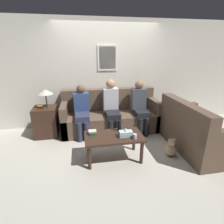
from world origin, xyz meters
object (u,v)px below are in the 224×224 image
at_px(couch_main, 110,116).
at_px(coffee_table, 114,139).
at_px(drinking_glass, 135,136).
at_px(teddy_bear, 171,148).
at_px(person_right, 140,105).
at_px(wine_bottle, 119,125).
at_px(couch_side, 194,133).
at_px(person_left, 82,109).
at_px(person_middle, 111,105).

relative_size(couch_main, coffee_table, 2.27).
distance_m(drinking_glass, teddy_bear, 0.84).
bearing_deg(person_right, wine_bottle, -127.19).
height_order(couch_side, coffee_table, couch_side).
bearing_deg(person_right, person_left, 179.26).
bearing_deg(couch_main, person_middle, -91.15).
xyz_separation_m(person_middle, teddy_bear, (0.92, -1.20, -0.52)).
height_order(drinking_glass, person_right, person_right).
distance_m(drinking_glass, person_left, 1.54).
xyz_separation_m(drinking_glass, teddy_bear, (0.75, 0.10, -0.36)).
bearing_deg(wine_bottle, coffee_table, -129.58).
bearing_deg(person_right, teddy_bear, -78.37).
relative_size(person_left, teddy_bear, 3.36).
height_order(person_left, person_right, person_right).
distance_m(wine_bottle, teddy_bear, 1.06).
bearing_deg(person_left, couch_side, -25.57).
distance_m(coffee_table, person_middle, 1.16).
xyz_separation_m(couch_side, drinking_glass, (-1.30, -0.25, 0.18)).
bearing_deg(couch_side, person_left, 64.43).
bearing_deg(coffee_table, wine_bottle, 50.42).
distance_m(person_left, person_middle, 0.68).
bearing_deg(person_right, couch_main, 163.66).
relative_size(coffee_table, drinking_glass, 11.78).
bearing_deg(wine_bottle, person_right, 52.81).
relative_size(couch_side, coffee_table, 1.53).
height_order(wine_bottle, person_right, person_right).
xyz_separation_m(couch_main, person_middle, (-0.00, -0.16, 0.34)).
relative_size(couch_side, person_right, 1.28).
xyz_separation_m(couch_side, person_left, (-2.15, 1.03, 0.28)).
xyz_separation_m(coffee_table, person_left, (-0.53, 1.10, 0.22)).
distance_m(coffee_table, drinking_glass, 0.39).
bearing_deg(coffee_table, couch_side, 2.62).
bearing_deg(teddy_bear, couch_side, 16.01).
bearing_deg(person_middle, wine_bottle, -91.16).
distance_m(drinking_glass, person_middle, 1.32).
xyz_separation_m(person_left, person_middle, (0.68, 0.02, 0.05)).
height_order(coffee_table, person_right, person_right).
relative_size(person_left, person_right, 0.95).
bearing_deg(couch_main, couch_side, -39.53).
bearing_deg(teddy_bear, coffee_table, 175.58).
bearing_deg(person_right, person_middle, 177.14).
bearing_deg(person_middle, couch_main, 88.85).
bearing_deg(wine_bottle, teddy_bear, -14.85).
relative_size(drinking_glass, person_right, 0.07).
xyz_separation_m(coffee_table, person_right, (0.83, 1.09, 0.25)).
distance_m(drinking_glass, person_right, 1.37).
bearing_deg(couch_main, person_right, -16.34).
bearing_deg(coffee_table, person_right, 52.44).
height_order(couch_side, wine_bottle, couch_side).
bearing_deg(coffee_table, person_middle, 82.05).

